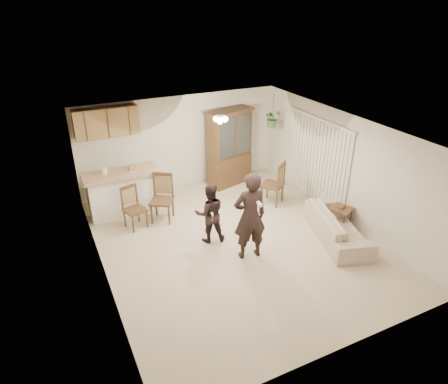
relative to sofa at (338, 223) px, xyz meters
name	(u,v)px	position (x,y,z in m)	size (l,w,h in m)	color
floor	(236,242)	(-2.08, 0.77, -0.37)	(6.50, 6.50, 0.00)	#BBAC8D
ceiling	(238,131)	(-2.08, 0.77, 2.13)	(5.50, 6.50, 0.02)	silver
wall_back	(181,142)	(-2.08, 4.02, 0.88)	(5.50, 0.02, 2.50)	beige
wall_front	(346,286)	(-2.08, -2.48, 0.88)	(5.50, 0.02, 2.50)	beige
wall_left	(98,221)	(-4.83, 0.77, 0.88)	(0.02, 6.50, 2.50)	beige
wall_right	(343,168)	(0.67, 0.77, 0.88)	(0.02, 6.50, 2.50)	beige
breakfast_bar	(123,194)	(-3.93, 3.12, 0.13)	(1.60, 0.55, 1.00)	white
bar_top	(121,173)	(-3.93, 3.12, 0.68)	(1.75, 0.70, 0.08)	tan
upper_cabinets	(106,122)	(-3.98, 3.84, 1.73)	(1.50, 0.34, 0.70)	olive
vertical_blinds	(317,161)	(0.63, 1.67, 0.73)	(0.06, 2.30, 2.10)	beige
ceiling_fixture	(220,119)	(-1.88, 1.97, 2.03)	(0.36, 0.36, 0.20)	#FBE3BC
hanging_plant	(272,118)	(0.22, 3.17, 1.48)	(0.43, 0.37, 0.48)	#305923
plant_cord	(273,106)	(0.22, 3.17, 1.81)	(0.01, 0.01, 0.65)	black
sofa	(338,223)	(0.00, 0.00, 0.00)	(1.87, 0.73, 0.73)	beige
adult	(250,217)	(-2.07, 0.24, 0.53)	(0.66, 0.43, 1.80)	black
child	(210,213)	(-2.55, 1.11, 0.31)	(0.66, 0.51, 1.35)	black
china_hutch	(230,148)	(-0.86, 3.56, 0.67)	(1.42, 0.86, 2.10)	#381F14
side_table	(340,217)	(0.34, 0.31, -0.11)	(0.59, 0.59, 0.55)	#381F14
chair_bar	(136,216)	(-3.86, 2.35, -0.09)	(0.55, 0.55, 0.99)	#381F14
chair_hutch_left	(162,208)	(-3.20, 2.40, -0.05)	(0.69, 0.69, 1.13)	#381F14
chair_hutch_right	(272,191)	(-0.42, 2.02, -0.05)	(0.70, 0.70, 1.13)	#381F14
controller_adult	(259,204)	(-2.12, -0.19, 1.05)	(0.05, 0.16, 0.05)	white
controller_child	(212,214)	(-2.62, 0.81, 0.45)	(0.04, 0.12, 0.04)	white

